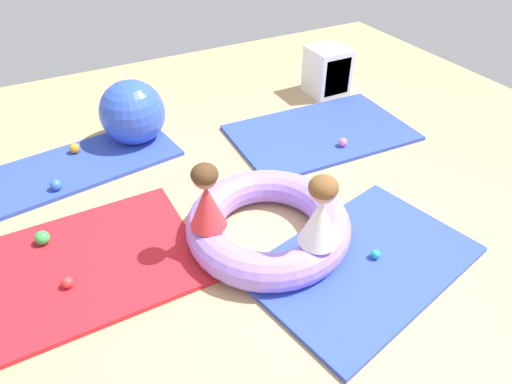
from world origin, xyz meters
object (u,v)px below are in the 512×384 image
Objects in this scene: play_ball_blue at (56,185)px; inflatable_cushion at (268,224)px; play_ball_pink at (343,142)px; play_ball_teal at (375,254)px; play_ball_green at (42,238)px; exercise_ball_large at (133,113)px; child_in_red at (206,197)px; play_ball_yellow at (279,286)px; play_ball_orange at (75,148)px; child_in_white at (321,212)px; play_ball_red at (68,282)px; storage_cube at (328,72)px.

inflatable_cushion is at bearing -45.17° from play_ball_blue.
play_ball_teal is at bearing -117.80° from play_ball_pink.
play_ball_green is 0.17× the size of exercise_ball_large.
child_in_red reaches higher than play_ball_blue.
play_ball_orange is (-0.90, 2.43, 0.00)m from play_ball_yellow.
play_ball_blue is 2.75m from play_ball_teal.
child_in_white is at bearing -34.09° from play_ball_green.
play_ball_red is 0.76× the size of play_ball_green.
play_ball_teal is at bearing -56.18° from play_ball_orange.
storage_cube reaches higher than play_ball_orange.
play_ball_red is 3.78m from storage_cube.
play_ball_teal is 0.85× the size of play_ball_red.
exercise_ball_large is at bearing -1.46° from child_in_red.
play_ball_orange is (-1.11, 1.91, -0.05)m from inflatable_cushion.
exercise_ball_large is 1.16× the size of storage_cube.
inflatable_cushion is at bearing -149.02° from play_ball_pink.
inflatable_cushion reaches higher than play_ball_blue.
exercise_ball_large is at bearing 48.33° from play_ball_green.
play_ball_green is (-2.85, -0.06, 0.01)m from play_ball_pink.
play_ball_orange is (-0.65, 1.84, -0.44)m from child_in_red.
play_ball_orange is 1.28m from play_ball_green.
storage_cube reaches higher than play_ball_teal.
play_ball_red reaches higher than play_ball_teal.
child_in_white is 1.78m from play_ball_red.
play_ball_green is at bearing -178.74° from play_ball_pink.
play_ball_blue is 1.19m from play_ball_red.
storage_cube is at bearing 0.14° from exercise_ball_large.
play_ball_green is at bearing 99.79° from play_ball_red.
storage_cube is (2.10, 2.44, 0.19)m from play_ball_yellow.
play_ball_blue is 1.43× the size of play_ball_teal.
exercise_ball_large is (-0.28, 2.43, 0.24)m from play_ball_yellow.
play_ball_blue is at bearing 84.97° from play_ball_red.
inflatable_cushion is 0.82m from play_ball_teal.
exercise_ball_large is at bearing 112.91° from play_ball_teal.
exercise_ball_large is (1.07, 1.20, 0.23)m from play_ball_green.
play_ball_blue is at bearing 134.83° from inflatable_cushion.
exercise_ball_large is (-0.03, 1.84, -0.20)m from child_in_red.
play_ball_blue is 0.93× the size of play_ball_green.
inflatable_cushion is 12.65× the size of play_ball_orange.
exercise_ball_large is (-0.63, 2.35, -0.22)m from child_in_white.
play_ball_yellow is at bearing -159.79° from child_in_red.
play_ball_blue is 0.15× the size of exercise_ball_large.
play_ball_yellow is 0.17× the size of storage_cube.
exercise_ball_large is at bearing 0.19° from play_ball_orange.
child_in_red reaches higher than storage_cube.
storage_cube is at bearing -54.25° from child_in_red.
play_ball_blue is 3.30m from storage_cube.
play_ball_red is at bearing -152.68° from storage_cube.
play_ball_blue reaches higher than play_ball_yellow.
child_in_white reaches higher than storage_cube.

